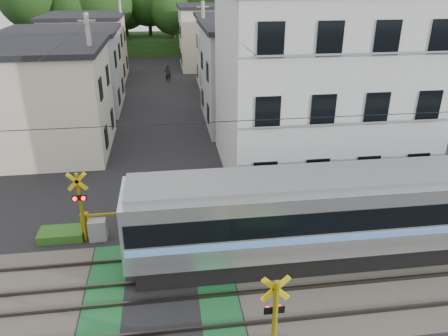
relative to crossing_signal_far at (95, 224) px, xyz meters
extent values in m
plane|color=black|center=(2.59, -3.65, -0.71)|extent=(120.00, 120.00, 0.00)
cube|color=#47423A|center=(2.59, -3.65, -0.71)|extent=(120.00, 6.00, 0.00)
cube|color=black|center=(2.59, -3.65, -0.71)|extent=(5.20, 120.00, 0.00)
cube|color=#145126|center=(0.69, -3.65, -0.70)|extent=(1.30, 6.00, 0.00)
cube|color=#145126|center=(4.49, -3.65, -0.70)|extent=(1.30, 6.00, 0.00)
cube|color=#3F3833|center=(2.59, -5.55, -0.64)|extent=(120.00, 0.08, 0.14)
cube|color=#3F3833|center=(2.59, -4.15, -0.64)|extent=(120.00, 0.08, 0.14)
cube|color=#3F3833|center=(2.59, -3.15, -0.64)|extent=(120.00, 0.08, 0.14)
cube|color=#3F3833|center=(2.59, -1.75, -0.64)|extent=(120.00, 0.08, 0.14)
cube|color=black|center=(9.83, -2.45, -0.29)|extent=(16.15, 2.22, 0.84)
cube|color=black|center=(3.95, -2.45, -0.43)|extent=(2.24, 2.06, 0.56)
cube|color=silver|center=(9.83, -2.45, 1.34)|extent=(16.82, 2.62, 2.43)
cube|color=black|center=(9.83, -2.45, 1.64)|extent=(16.55, 2.66, 0.83)
cube|color=#609EF2|center=(9.83, -2.45, 1.00)|extent=(16.65, 2.65, 0.26)
cube|color=slate|center=(9.83, -2.45, 2.67)|extent=(16.48, 2.15, 0.22)
cube|color=black|center=(1.47, -2.45, 1.71)|extent=(0.10, 2.25, 1.46)
cylinder|color=yellow|center=(5.59, -7.25, 0.79)|extent=(0.14, 0.14, 3.00)
cube|color=yellow|center=(5.59, -7.15, 1.99)|extent=(0.77, 0.05, 0.77)
cube|color=yellow|center=(5.59, -7.15, 1.99)|extent=(0.77, 0.05, 0.77)
cube|color=black|center=(5.59, -7.15, 1.29)|extent=(0.55, 0.05, 0.20)
sphere|color=#FF0C07|center=(5.43, -7.09, 1.29)|extent=(0.16, 0.16, 0.16)
sphere|color=#FF0C07|center=(5.75, -7.09, 1.29)|extent=(0.16, 0.16, 0.16)
cylinder|color=yellow|center=(-0.41, -0.05, 0.79)|extent=(0.14, 0.14, 3.00)
cube|color=yellow|center=(-0.41, -0.15, 1.99)|extent=(0.77, 0.05, 0.77)
cube|color=yellow|center=(-0.41, -0.15, 1.99)|extent=(0.77, 0.05, 0.77)
cube|color=black|center=(-0.41, -0.15, 1.29)|extent=(0.55, 0.05, 0.20)
sphere|color=#FF0C07|center=(-0.57, -0.21, 1.29)|extent=(0.16, 0.16, 0.16)
sphere|color=#FF0C07|center=(-0.25, -0.21, 1.29)|extent=(0.16, 0.16, 0.16)
cube|color=gray|center=(0.09, -0.05, -0.26)|extent=(0.70, 0.50, 0.90)
cube|color=yellow|center=(-0.41, 0.20, -0.16)|extent=(0.30, 0.30, 1.10)
cube|color=yellow|center=(1.84, 0.20, 0.29)|extent=(4.20, 0.08, 0.08)
cube|color=silver|center=(11.09, 5.85, 3.79)|extent=(10.00, 8.00, 9.00)
cube|color=black|center=(7.39, 1.82, 0.79)|extent=(1.10, 0.06, 1.40)
cube|color=black|center=(9.84, 1.82, 0.79)|extent=(1.10, 0.06, 1.40)
cube|color=black|center=(12.29, 1.82, 0.79)|extent=(1.10, 0.06, 1.40)
cube|color=black|center=(14.74, 1.82, 0.79)|extent=(1.10, 0.06, 1.40)
cube|color=gray|center=(11.09, 1.60, 0.19)|extent=(9.00, 0.06, 0.08)
cube|color=black|center=(7.39, 1.82, 3.79)|extent=(1.10, 0.06, 1.40)
cube|color=black|center=(9.84, 1.82, 3.79)|extent=(1.10, 0.06, 1.40)
cube|color=black|center=(12.29, 1.82, 3.79)|extent=(1.10, 0.06, 1.40)
cube|color=black|center=(14.74, 1.82, 3.79)|extent=(1.10, 0.06, 1.40)
cube|color=gray|center=(11.09, 1.60, 3.19)|extent=(9.00, 0.06, 0.08)
cube|color=black|center=(7.39, 1.82, 6.79)|extent=(1.10, 0.06, 1.40)
cube|color=black|center=(9.84, 1.82, 6.79)|extent=(1.10, 0.06, 1.40)
cube|color=black|center=(12.29, 1.82, 6.79)|extent=(1.10, 0.06, 1.40)
cube|color=black|center=(14.74, 1.82, 6.79)|extent=(1.10, 0.06, 1.40)
cube|color=gray|center=(11.09, 1.60, 6.19)|extent=(9.00, 0.06, 0.08)
cube|color=beige|center=(-3.91, 10.35, 2.29)|extent=(7.00, 7.00, 6.00)
cube|color=black|center=(-3.91, 10.35, 5.44)|extent=(7.35, 7.35, 0.30)
cube|color=black|center=(-0.38, 8.60, 0.59)|extent=(0.06, 1.00, 1.20)
cube|color=black|center=(-0.38, 12.10, 0.59)|extent=(0.06, 1.00, 1.20)
cube|color=black|center=(-0.38, 8.60, 3.39)|extent=(0.06, 1.00, 1.20)
cube|color=black|center=(-0.38, 12.10, 3.39)|extent=(0.06, 1.00, 1.20)
cube|color=#A3A5A8|center=(9.39, 14.35, 2.54)|extent=(7.00, 8.00, 6.50)
cube|color=black|center=(9.39, 14.35, 5.94)|extent=(7.35, 8.40, 0.30)
cube|color=black|center=(5.86, 12.35, 0.59)|extent=(0.06, 1.00, 1.20)
cube|color=black|center=(5.86, 16.35, 0.59)|extent=(0.06, 1.00, 1.20)
cube|color=black|center=(5.86, 12.35, 3.39)|extent=(0.06, 1.00, 1.20)
cube|color=black|center=(5.86, 16.35, 3.39)|extent=(0.06, 1.00, 1.20)
cube|color=#A3A5A8|center=(-4.41, 19.35, 2.19)|extent=(8.00, 7.00, 5.80)
cube|color=black|center=(-4.41, 19.35, 5.24)|extent=(8.40, 7.35, 0.30)
cube|color=black|center=(-0.38, 17.60, 0.59)|extent=(0.06, 1.00, 1.20)
cube|color=black|center=(-0.38, 21.10, 0.59)|extent=(0.06, 1.00, 1.20)
cube|color=black|center=(-0.38, 17.60, 3.39)|extent=(0.06, 1.00, 1.20)
cube|color=black|center=(-0.38, 21.10, 3.39)|extent=(0.06, 1.00, 1.20)
cube|color=beige|center=(9.79, 24.35, 2.39)|extent=(7.00, 7.00, 6.20)
cube|color=black|center=(9.79, 24.35, 5.64)|extent=(7.35, 7.35, 0.30)
cube|color=black|center=(6.26, 22.60, 0.59)|extent=(0.06, 1.00, 1.20)
cube|color=black|center=(6.26, 26.10, 0.59)|extent=(0.06, 1.00, 1.20)
cube|color=black|center=(6.26, 22.60, 3.39)|extent=(0.06, 1.00, 1.20)
cube|color=black|center=(6.26, 26.10, 3.39)|extent=(0.06, 1.00, 1.20)
cube|color=tan|center=(-4.21, 29.35, 2.29)|extent=(7.00, 8.00, 6.00)
cube|color=black|center=(-4.21, 29.35, 5.44)|extent=(7.35, 8.40, 0.30)
cube|color=black|center=(-0.68, 27.35, 0.59)|extent=(0.06, 1.00, 1.20)
cube|color=black|center=(-0.68, 31.35, 0.59)|extent=(0.06, 1.00, 1.20)
cube|color=black|center=(-0.68, 27.35, 3.39)|extent=(0.06, 1.00, 1.20)
cube|color=black|center=(-0.68, 31.35, 3.39)|extent=(0.06, 1.00, 1.20)
cube|color=beige|center=(9.09, 34.35, 2.49)|extent=(8.00, 7.00, 6.40)
cube|color=black|center=(9.09, 34.35, 5.84)|extent=(8.40, 7.35, 0.30)
cube|color=black|center=(5.06, 32.60, 0.59)|extent=(0.06, 1.00, 1.20)
cube|color=black|center=(5.06, 36.10, 0.59)|extent=(0.06, 1.00, 1.20)
cube|color=black|center=(5.06, 32.60, 3.39)|extent=(0.06, 1.00, 1.20)
cube|color=black|center=(5.06, 36.10, 3.39)|extent=(0.06, 1.00, 1.20)
cube|color=#1F4216|center=(2.59, 46.35, 0.29)|extent=(40.00, 10.00, 2.00)
cylinder|color=#332114|center=(-12.04, 42.37, 2.11)|extent=(0.50, 0.50, 5.64)
cylinder|color=#332114|center=(-8.14, 45.99, 1.57)|extent=(0.50, 0.50, 4.56)
sphere|color=#1F4216|center=(-8.14, 45.99, 5.22)|extent=(6.38, 6.38, 6.38)
cylinder|color=#332114|center=(-6.73, 41.73, 1.51)|extent=(0.50, 0.50, 4.45)
sphere|color=#1F4216|center=(-6.73, 41.73, 5.07)|extent=(6.23, 6.23, 6.23)
cylinder|color=#332114|center=(-3.71, 41.57, 1.75)|extent=(0.50, 0.50, 4.92)
sphere|color=#1F4216|center=(-3.71, 41.57, 5.69)|extent=(6.89, 6.89, 6.89)
cylinder|color=#332114|center=(-1.62, 47.08, 1.57)|extent=(0.50, 0.50, 4.56)
sphere|color=#1F4216|center=(-1.62, 47.08, 5.22)|extent=(6.39, 6.39, 6.39)
cylinder|color=#332114|center=(1.57, 46.53, 1.92)|extent=(0.50, 0.50, 5.27)
cylinder|color=#332114|center=(4.60, 43.53, 1.32)|extent=(0.50, 0.50, 4.06)
sphere|color=#1F4216|center=(4.60, 43.53, 4.57)|extent=(5.69, 5.69, 5.69)
cylinder|color=#332114|center=(5.74, 45.30, 1.43)|extent=(0.50, 0.50, 4.28)
sphere|color=#1F4216|center=(5.74, 45.30, 4.86)|extent=(6.00, 6.00, 6.00)
cylinder|color=#332114|center=(9.34, 44.69, 1.97)|extent=(0.50, 0.50, 5.36)
cylinder|color=#332114|center=(10.86, 46.64, 1.57)|extent=(0.50, 0.50, 4.56)
sphere|color=#1F4216|center=(10.86, 46.64, 5.22)|extent=(6.39, 6.39, 6.39)
cylinder|color=#332114|center=(14.60, 41.82, 2.02)|extent=(0.50, 0.50, 5.46)
cylinder|color=#332114|center=(16.58, 41.72, 1.91)|extent=(0.50, 0.50, 5.24)
cube|color=black|center=(8.59, -2.45, 4.89)|extent=(60.00, 0.02, 0.02)
cylinder|color=#A5A5A0|center=(-0.81, 9.35, 3.29)|extent=(0.26, 0.26, 8.00)
cube|color=#A5A5A0|center=(-0.81, 9.35, 6.89)|extent=(0.90, 0.08, 0.08)
cylinder|color=#A5A5A0|center=(6.19, 18.35, 3.29)|extent=(0.26, 0.26, 8.00)
cube|color=#A5A5A0|center=(6.19, 18.35, 6.89)|extent=(0.90, 0.08, 0.08)
cylinder|color=#A5A5A0|center=(-0.81, 30.35, 3.29)|extent=(0.26, 0.26, 8.00)
cube|color=black|center=(-0.81, 19.85, 6.69)|extent=(0.02, 42.00, 0.02)
cube|color=black|center=(6.19, 19.85, 6.69)|extent=(0.02, 42.00, 0.02)
imported|color=black|center=(3.46, 27.39, 0.13)|extent=(0.71, 0.58, 1.68)
cube|color=#2D5E1E|center=(-1.41, 0.25, -0.53)|extent=(1.80, 1.00, 0.36)
cube|color=#2D5E1E|center=(7.19, -0.45, -0.56)|extent=(1.50, 0.90, 0.30)
camera|label=1|loc=(3.11, -15.64, 9.28)|focal=35.00mm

